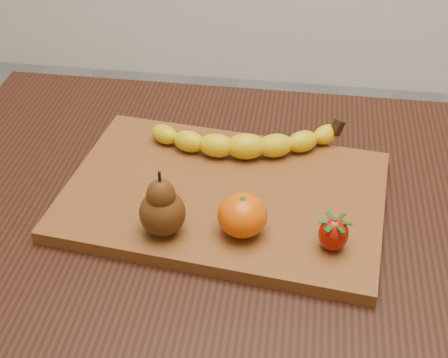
% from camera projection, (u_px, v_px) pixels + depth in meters
% --- Properties ---
extents(table, '(1.00, 0.70, 0.76)m').
position_uv_depth(table, '(246.00, 261.00, 0.94)').
color(table, black).
rests_on(table, ground).
extents(cutting_board, '(0.48, 0.35, 0.02)m').
position_uv_depth(cutting_board, '(224.00, 195.00, 0.90)').
color(cutting_board, brown).
rests_on(cutting_board, table).
extents(banana, '(0.26, 0.10, 0.04)m').
position_uv_depth(banana, '(246.00, 146.00, 0.94)').
color(banana, yellow).
rests_on(banana, cutting_board).
extents(pear, '(0.08, 0.08, 0.09)m').
position_uv_depth(pear, '(162.00, 203.00, 0.80)').
color(pear, '#4F290C').
rests_on(pear, cutting_board).
extents(mandarin, '(0.08, 0.08, 0.06)m').
position_uv_depth(mandarin, '(242.00, 215.00, 0.81)').
color(mandarin, '#D94D02').
rests_on(mandarin, cutting_board).
extents(strawberry, '(0.04, 0.04, 0.05)m').
position_uv_depth(strawberry, '(334.00, 233.00, 0.79)').
color(strawberry, '#9C1104').
rests_on(strawberry, cutting_board).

